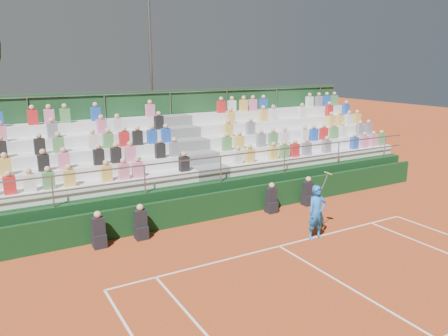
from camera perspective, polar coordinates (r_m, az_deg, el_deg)
ground at (r=14.03m, az=7.23°, el=-10.12°), size 90.00×90.00×0.00m
courtside_wall at (r=16.33m, az=0.52°, el=-4.65°), size 20.00×0.15×1.00m
line_officials at (r=15.58m, az=-1.30°, el=-5.66°), size 8.77×0.40×1.19m
grandstand at (r=18.92m, az=-4.45°, el=-0.29°), size 20.00×5.20×4.40m
tennis_player at (r=14.52m, az=12.03°, el=-5.66°), size 0.88×0.49×2.22m
floodlight_mast at (r=23.90m, az=-9.52°, el=12.74°), size 0.60×0.25×9.28m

